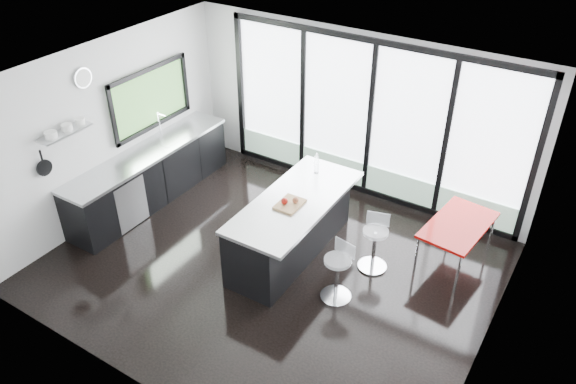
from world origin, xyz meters
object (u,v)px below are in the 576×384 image
Objects in this scene: island at (291,225)px; bar_stool_far at (374,249)px; bar_stool_near at (337,278)px; red_table at (455,243)px.

island is 1.24m from bar_stool_far.
bar_stool_far is at bearing 90.05° from bar_stool_near.
red_table reaches higher than bar_stool_far.
red_table is at bearing 26.99° from island.
red_table is (0.93, 0.75, 0.00)m from bar_stool_far.
bar_stool_near is at bearing -124.50° from red_table.
bar_stool_near is 0.53× the size of red_table.
island reaches higher than red_table.
island is 3.56× the size of bar_stool_near.
bar_stool_far is (1.18, 0.33, -0.16)m from island.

